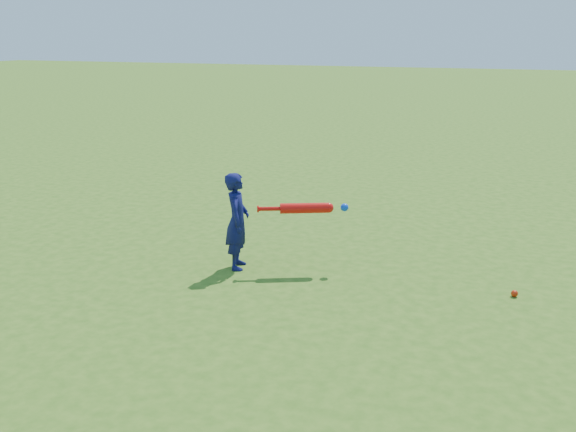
% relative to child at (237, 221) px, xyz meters
% --- Properties ---
extents(ground, '(80.00, 80.00, 0.00)m').
position_rel_child_xyz_m(ground, '(-0.28, -0.03, -0.48)').
color(ground, '#345E16').
rests_on(ground, ground).
extents(child, '(0.33, 0.41, 0.97)m').
position_rel_child_xyz_m(child, '(0.00, 0.00, 0.00)').
color(child, '#0F1249').
rests_on(child, ground).
extents(ground_ball_red, '(0.06, 0.06, 0.06)m').
position_rel_child_xyz_m(ground_ball_red, '(2.62, 0.21, -0.45)').
color(ground_ball_red, red).
rests_on(ground_ball_red, ground).
extents(bat_swing, '(0.83, 0.43, 0.10)m').
position_rel_child_xyz_m(bat_swing, '(0.65, 0.24, 0.13)').
color(bat_swing, red).
rests_on(bat_swing, ground).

